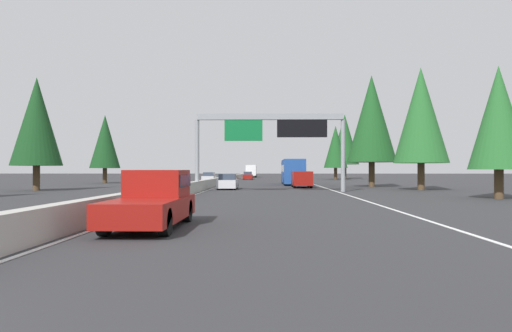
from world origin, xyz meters
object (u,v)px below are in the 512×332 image
bus_mid_center (293,171)px  oncoming_near (209,178)px  box_truck_far_center (251,171)px  sedan_near_right (252,174)px  conifer_right_foreground (499,118)px  conifer_left_mid (105,142)px  pickup_distant_b (153,199)px  conifer_left_near (37,122)px  sedan_far_right (228,182)px  sedan_distant_a (248,176)px  conifer_right_near (421,115)px  sign_gantry_overhead (272,130)px  conifer_right_distant (345,139)px  conifer_right_mid (372,119)px  minivan_near_center (302,178)px  conifer_right_far (336,147)px

bus_mid_center → oncoming_near: (11.24, 11.89, -1.03)m
box_truck_far_center → sedan_near_right: bearing=0.3°
conifer_right_foreground → conifer_left_mid: (34.62, 37.32, 0.53)m
pickup_distant_b → bus_mid_center: 45.44m
conifer_left_near → bus_mid_center: bearing=-52.6°
pickup_distant_b → box_truck_far_center: (100.38, 0.15, 0.70)m
sedan_far_right → conifer_left_mid: conifer_left_mid is taller
sedan_distant_a → conifer_right_near: (-47.40, -17.80, 6.16)m
sign_gantry_overhead → sedan_far_right: bearing=39.3°
sedan_far_right → conifer_right_distant: bearing=-19.9°
conifer_right_foreground → box_truck_far_center: bearing=12.5°
conifer_right_foreground → conifer_right_mid: 21.87m
pickup_distant_b → conifer_right_foreground: conifer_right_foreground is taller
box_truck_far_center → sedan_far_right: bearing=-179.9°
minivan_near_center → oncoming_near: (21.66, 12.29, -0.27)m
conifer_right_mid → conifer_right_far: conifer_right_mid is taller
sedan_far_right → conifer_right_distant: conifer_right_distant is taller
minivan_near_center → bus_mid_center: bearing=2.2°
conifer_right_far → bus_mid_center: bearing=161.9°
conifer_left_near → conifer_right_distant: bearing=-32.2°
conifer_right_near → conifer_right_far: 45.48m
sedan_distant_a → conifer_right_distant: 23.06m
conifer_right_mid → sedan_distant_a: bearing=21.1°
conifer_right_far → conifer_left_near: size_ratio=0.99×
sedan_near_right → conifer_right_mid: size_ratio=0.36×
pickup_distant_b → minivan_near_center: pickup_distant_b is taller
minivan_near_center → conifer_left_mid: bearing=58.9°
conifer_right_far → sedan_far_right: bearing=159.5°
box_truck_far_center → conifer_left_mid: 53.72m
sedan_far_right → sedan_near_right: 78.80m
conifer_right_foreground → conifer_right_near: 13.26m
minivan_near_center → conifer_right_distant: 52.59m
pickup_distant_b → oncoming_near: size_ratio=1.27×
sedan_distant_a → minivan_near_center: (-41.59, -7.30, 0.27)m
conifer_right_mid → conifer_left_mid: 36.33m
pickup_distant_b → minivan_near_center: 35.24m
conifer_right_mid → pickup_distant_b: bearing=157.8°
conifer_right_distant → conifer_left_near: bearing=147.8°
conifer_right_near → conifer_left_mid: size_ratio=1.19×
conifer_right_foreground → minivan_near_center: bearing=30.8°
oncoming_near → conifer_left_mid: bearing=-66.4°
box_truck_far_center → sign_gantry_overhead: bearing=-176.8°
bus_mid_center → conifer_right_foreground: (-29.38, -11.69, 3.48)m
box_truck_far_center → minivan_near_center: bearing=-173.5°
sign_gantry_overhead → conifer_right_foreground: (-9.33, -14.49, -0.04)m
sedan_far_right → conifer_right_mid: conifer_right_mid is taller
minivan_near_center → conifer_right_far: (39.64, -9.14, 5.13)m
minivan_near_center → oncoming_near: size_ratio=1.14×
pickup_distant_b → conifer_right_far: bearing=-12.5°
sign_gantry_overhead → conifer_right_far: conifer_right_far is taller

